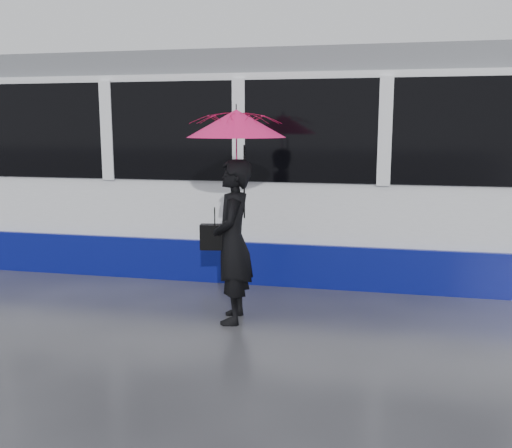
# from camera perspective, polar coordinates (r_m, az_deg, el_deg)

# --- Properties ---
(ground) EXTENTS (90.00, 90.00, 0.00)m
(ground) POSITION_cam_1_polar(r_m,az_deg,el_deg) (7.07, 1.11, -8.99)
(ground) COLOR #29282D
(ground) RESTS_ON ground
(rails) EXTENTS (34.00, 1.51, 0.02)m
(rails) POSITION_cam_1_polar(r_m,az_deg,el_deg) (9.44, 4.05, -4.12)
(rails) COLOR #3F3D38
(rails) RESTS_ON ground
(tram) EXTENTS (26.00, 2.56, 3.35)m
(tram) POSITION_cam_1_polar(r_m,az_deg,el_deg) (9.21, 3.18, 5.80)
(tram) COLOR white
(tram) RESTS_ON ground
(woman) EXTENTS (0.55, 0.75, 1.90)m
(woman) POSITION_cam_1_polar(r_m,az_deg,el_deg) (6.60, -2.34, -1.79)
(woman) COLOR black
(woman) RESTS_ON ground
(umbrella) EXTENTS (1.27, 1.27, 1.28)m
(umbrella) POSITION_cam_1_polar(r_m,az_deg,el_deg) (6.46, -1.97, 8.09)
(umbrella) COLOR #EF145D
(umbrella) RESTS_ON ground
(handbag) EXTENTS (0.36, 0.20, 0.47)m
(handbag) POSITION_cam_1_polar(r_m,az_deg,el_deg) (6.67, -4.13, -1.29)
(handbag) COLOR black
(handbag) RESTS_ON ground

